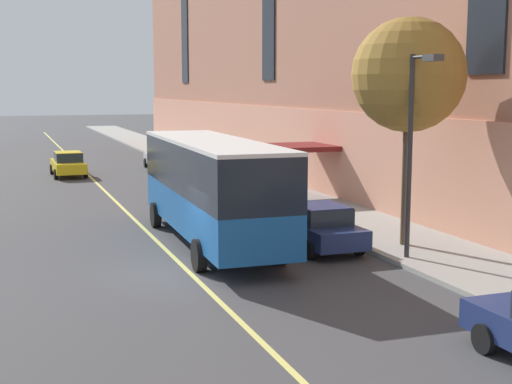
% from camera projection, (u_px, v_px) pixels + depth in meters
% --- Properties ---
extents(ground_plane, '(260.00, 260.00, 0.00)m').
position_uv_depth(ground_plane, '(185.00, 273.00, 21.43)').
color(ground_plane, '#424244').
extents(sidewalk, '(4.12, 160.00, 0.15)m').
position_uv_depth(sidewalk, '(383.00, 232.00, 27.05)').
color(sidewalk, '#9E9B93').
rests_on(sidewalk, ground).
extents(city_bus, '(3.11, 11.42, 3.73)m').
position_uv_depth(city_bus, '(212.00, 185.00, 24.85)').
color(city_bus, '#19569E').
rests_on(city_bus, ground).
extents(parked_car_silver_1, '(2.06, 4.69, 1.56)m').
position_uv_depth(parked_car_silver_1, '(162.00, 158.00, 48.60)').
color(parked_car_silver_1, '#B7B7BC').
rests_on(parked_car_silver_1, ground).
extents(parked_car_navy_2, '(2.04, 4.49, 1.56)m').
position_uv_depth(parked_car_navy_2, '(318.00, 226.00, 24.50)').
color(parked_car_navy_2, navy).
rests_on(parked_car_navy_2, ground).
extents(parked_car_black_3, '(1.95, 4.69, 1.56)m').
position_uv_depth(parked_car_black_3, '(227.00, 186.00, 34.52)').
color(parked_car_black_3, black).
rests_on(parked_car_black_3, ground).
extents(parked_car_white_5, '(2.09, 4.51, 1.56)m').
position_uv_depth(parked_car_white_5, '(187.00, 168.00, 42.18)').
color(parked_car_white_5, silver).
rests_on(parked_car_white_5, ground).
extents(taxi_cab, '(2.05, 4.56, 1.56)m').
position_uv_depth(taxi_cab, '(68.00, 164.00, 44.68)').
color(taxi_cab, yellow).
rests_on(taxi_cab, ground).
extents(street_tree_mid_block, '(3.83, 3.83, 7.70)m').
position_uv_depth(street_tree_mid_block, '(409.00, 75.00, 23.79)').
color(street_tree_mid_block, brown).
rests_on(street_tree_mid_block, sidewalk).
extents(street_lamp, '(0.36, 1.48, 6.38)m').
position_uv_depth(street_lamp, '(415.00, 134.00, 21.97)').
color(street_lamp, '#2D2D30').
rests_on(street_lamp, sidewalk).
extents(lane_centerline, '(0.16, 140.00, 0.01)m').
position_uv_depth(lane_centerline, '(167.00, 251.00, 24.27)').
color(lane_centerline, '#E0D66B').
rests_on(lane_centerline, ground).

